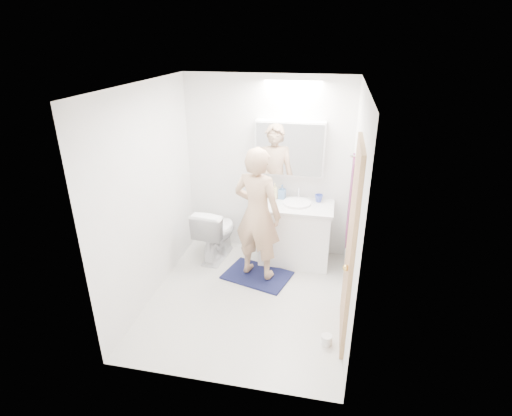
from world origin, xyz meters
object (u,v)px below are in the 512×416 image
(toilet, at_px, (216,232))
(soap_bottle_a, at_px, (275,191))
(medicine_cabinet, at_px, (290,148))
(soap_bottle_b, at_px, (282,192))
(vanity_cabinet, at_px, (295,235))
(toothbrush_cup, at_px, (319,198))
(toilet_paper_roll, at_px, (326,340))
(person, at_px, (257,214))

(toilet, xyz_separation_m, soap_bottle_a, (0.75, 0.27, 0.55))
(soap_bottle_a, bearing_deg, medicine_cabinet, 18.92)
(toilet, xyz_separation_m, soap_bottle_b, (0.84, 0.30, 0.54))
(medicine_cabinet, xyz_separation_m, toilet, (-0.92, -0.33, -1.12))
(medicine_cabinet, height_order, toilet, medicine_cabinet)
(toilet, height_order, soap_bottle_a, soap_bottle_a)
(vanity_cabinet, xyz_separation_m, toothbrush_cup, (0.27, 0.16, 0.48))
(toothbrush_cup, bearing_deg, toilet_paper_roll, -82.44)
(vanity_cabinet, bearing_deg, toilet, -173.80)
(toilet, height_order, soap_bottle_b, soap_bottle_b)
(soap_bottle_a, bearing_deg, toilet, -160.50)
(medicine_cabinet, bearing_deg, toilet_paper_roll, -70.11)
(toothbrush_cup, bearing_deg, vanity_cabinet, -149.38)
(soap_bottle_a, distance_m, toilet_paper_roll, 2.06)
(soap_bottle_b, bearing_deg, toilet_paper_roll, -67.47)
(vanity_cabinet, relative_size, soap_bottle_b, 4.71)
(person, relative_size, soap_bottle_a, 7.55)
(person, distance_m, toilet_paper_roll, 1.61)
(soap_bottle_b, bearing_deg, medicine_cabinet, 20.61)
(soap_bottle_a, distance_m, toothbrush_cup, 0.58)
(vanity_cabinet, xyz_separation_m, soap_bottle_b, (-0.22, 0.18, 0.53))
(soap_bottle_a, height_order, toilet_paper_roll, soap_bottle_a)
(soap_bottle_b, bearing_deg, toothbrush_cup, -2.36)
(vanity_cabinet, xyz_separation_m, person, (-0.42, -0.49, 0.48))
(medicine_cabinet, xyz_separation_m, toothbrush_cup, (0.41, -0.05, -0.63))
(vanity_cabinet, distance_m, soap_bottle_a, 0.64)
(vanity_cabinet, bearing_deg, soap_bottle_b, 140.07)
(toilet, bearing_deg, toothbrush_cup, -161.47)
(person, bearing_deg, toilet_paper_roll, 146.93)
(toilet, bearing_deg, toilet_paper_roll, 144.49)
(medicine_cabinet, xyz_separation_m, soap_bottle_b, (-0.08, -0.03, -0.58))
(vanity_cabinet, distance_m, soap_bottle_b, 0.60)
(medicine_cabinet, xyz_separation_m, soap_bottle_a, (-0.18, -0.06, -0.57))
(toothbrush_cup, xyz_separation_m, toilet_paper_roll, (0.22, -1.69, -0.82))
(medicine_cabinet, height_order, toothbrush_cup, medicine_cabinet)
(soap_bottle_b, bearing_deg, soap_bottle_a, -162.51)
(vanity_cabinet, distance_m, toothbrush_cup, 0.57)
(toilet, relative_size, soap_bottle_a, 3.46)
(soap_bottle_a, relative_size, toothbrush_cup, 2.06)
(vanity_cabinet, distance_m, medicine_cabinet, 1.14)
(toothbrush_cup, bearing_deg, soap_bottle_a, -179.01)
(toilet, distance_m, person, 0.89)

